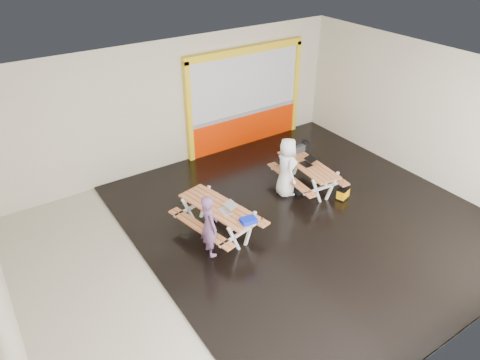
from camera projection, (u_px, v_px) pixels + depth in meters
room at (265, 168)px, 8.81m from camera, size 10.02×8.02×3.52m
deck at (305, 216)px, 10.30m from camera, size 7.50×7.98×0.05m
kiosk at (245, 100)px, 12.80m from camera, size 3.88×0.16×3.00m
picnic_table_left at (218, 213)px, 9.48m from camera, size 1.65×2.12×0.76m
picnic_table_right at (308, 170)px, 11.08m from camera, size 1.38×1.93×0.74m
person_left at (209, 225)px, 8.75m from camera, size 0.39×0.55×1.40m
person_right at (287, 167)px, 10.77m from camera, size 0.72×0.88×1.55m
laptop_left at (227, 209)px, 9.22m from camera, size 0.35×0.31×0.15m
laptop_right at (308, 162)px, 10.97m from camera, size 0.35×0.32×0.15m
blue_pouch at (248, 220)px, 8.87m from camera, size 0.35×0.27×0.09m
toolbox at (297, 149)px, 11.50m from camera, size 0.41×0.22×0.23m
backpack at (304, 148)px, 11.87m from camera, size 0.27×0.18×0.44m
dark_case at (300, 189)px, 11.14m from camera, size 0.36×0.28×0.13m
fluke_bag at (343, 194)px, 10.84m from camera, size 0.38×0.31×0.29m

